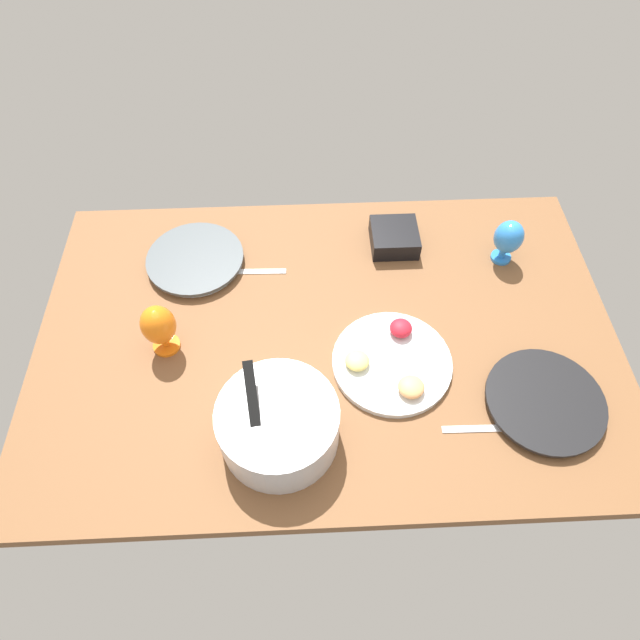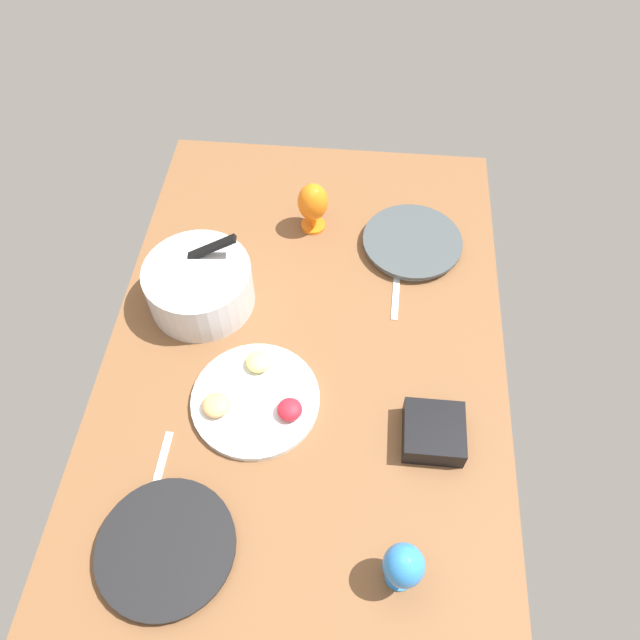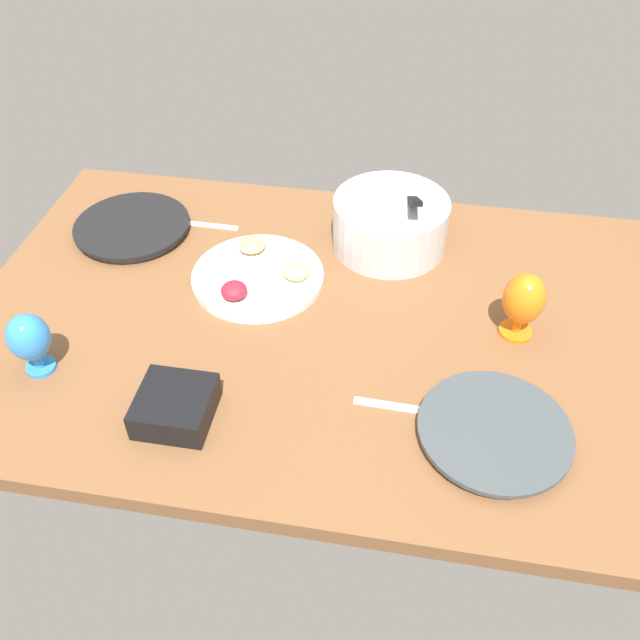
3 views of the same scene
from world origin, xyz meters
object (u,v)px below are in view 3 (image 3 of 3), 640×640
at_px(dinner_plate_right, 494,433).
at_px(square_bowl_black, 175,405).
at_px(mixing_bowl, 390,222).
at_px(hurricane_glass_orange, 524,301).
at_px(fruit_platter, 258,275).
at_px(hurricane_glass_blue, 29,339).
at_px(dinner_plate_left, 132,227).

xyz_separation_m(dinner_plate_right, square_bowl_black, (-0.61, -0.05, 0.02)).
relative_size(mixing_bowl, hurricane_glass_orange, 1.78).
height_order(dinner_plate_right, fruit_platter, fruit_platter).
relative_size(hurricane_glass_orange, hurricane_glass_blue, 1.11).
distance_m(dinner_plate_left, square_bowl_black, 0.65).
xyz_separation_m(dinner_plate_left, fruit_platter, (0.37, -0.13, -0.00)).
distance_m(dinner_plate_right, hurricane_glass_orange, 0.31).
distance_m(mixing_bowl, fruit_platter, 0.36).
relative_size(mixing_bowl, hurricane_glass_blue, 1.97).
height_order(mixing_bowl, hurricane_glass_orange, mixing_bowl).
relative_size(fruit_platter, hurricane_glass_blue, 2.18).
relative_size(mixing_bowl, square_bowl_black, 2.01).
relative_size(hurricane_glass_orange, square_bowl_black, 1.13).
bearing_deg(square_bowl_black, hurricane_glass_orange, 27.84).
bearing_deg(mixing_bowl, dinner_plate_left, -175.10).
bearing_deg(dinner_plate_right, dinner_plate_left, 150.72).
height_order(hurricane_glass_blue, square_bowl_black, hurricane_glass_blue).
bearing_deg(dinner_plate_left, mixing_bowl, 4.90).
xyz_separation_m(dinner_plate_left, mixing_bowl, (0.67, 0.06, 0.06)).
bearing_deg(mixing_bowl, hurricane_glass_blue, -140.74).
bearing_deg(hurricane_glass_blue, mixing_bowl, 39.26).
xyz_separation_m(mixing_bowl, hurricane_glass_blue, (-0.68, -0.55, 0.02)).
relative_size(dinner_plate_left, dinner_plate_right, 1.03).
distance_m(fruit_platter, square_bowl_black, 0.44).
relative_size(dinner_plate_left, fruit_platter, 0.94).
xyz_separation_m(dinner_plate_left, square_bowl_black, (0.31, -0.57, 0.02)).
height_order(fruit_platter, hurricane_glass_orange, hurricane_glass_orange).
relative_size(fruit_platter, square_bowl_black, 2.23).
distance_m(dinner_plate_left, hurricane_glass_blue, 0.50).
bearing_deg(hurricane_glass_blue, dinner_plate_left, 88.94).
relative_size(hurricane_glass_blue, square_bowl_black, 1.02).
xyz_separation_m(dinner_plate_left, hurricane_glass_orange, (0.97, -0.22, 0.08)).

